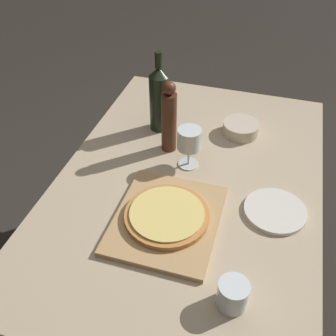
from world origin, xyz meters
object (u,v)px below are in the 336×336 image
object	(u,v)px
wine_bottle	(159,98)
pepper_mill	(169,118)
pizza	(167,215)
small_bowl	(241,128)
wine_glass	(189,140)

from	to	relation	value
wine_bottle	pepper_mill	xyz separation A→B (m)	(0.08, -0.12, -0.00)
pizza	wine_bottle	xyz separation A→B (m)	(-0.18, 0.49, 0.11)
wine_bottle	pepper_mill	bearing A→B (deg)	-57.90
wine_bottle	small_bowl	size ratio (longest dim) A/B	2.29
wine_bottle	pepper_mill	size ratio (longest dim) A/B	1.16
pepper_mill	wine_glass	distance (m)	0.13
pepper_mill	pizza	bearing A→B (deg)	-74.41
wine_glass	pizza	bearing A→B (deg)	-89.06
wine_glass	small_bowl	size ratio (longest dim) A/B	1.07
wine_glass	pepper_mill	bearing A→B (deg)	142.44
wine_glass	small_bowl	world-z (taller)	wine_glass
pizza	wine_bottle	distance (m)	0.53
wine_bottle	wine_glass	xyz separation A→B (m)	(0.17, -0.20, -0.03)
pizza	wine_glass	size ratio (longest dim) A/B	1.71
wine_bottle	pepper_mill	world-z (taller)	wine_bottle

